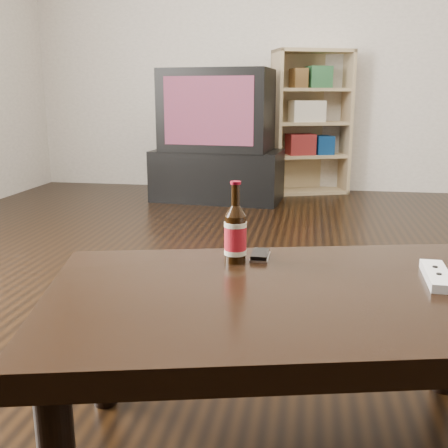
% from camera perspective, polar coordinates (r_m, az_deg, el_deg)
% --- Properties ---
extents(floor, '(5.00, 6.00, 0.01)m').
position_cam_1_polar(floor, '(2.12, 6.02, -10.34)').
color(floor, black).
rests_on(floor, ground).
extents(wall_back, '(5.00, 0.02, 2.70)m').
position_cam_1_polar(wall_back, '(4.96, 8.67, 19.35)').
color(wall_back, beige).
rests_on(wall_back, ground).
extents(tv_stand, '(1.09, 0.62, 0.42)m').
position_cam_1_polar(tv_stand, '(4.40, -0.70, 5.33)').
color(tv_stand, black).
rests_on(tv_stand, floor).
extents(tv, '(0.91, 0.62, 0.65)m').
position_cam_1_polar(tv, '(4.35, -0.73, 12.29)').
color(tv, black).
rests_on(tv, tv_stand).
extents(bookshelf, '(0.73, 0.51, 1.24)m').
position_cam_1_polar(bookshelf, '(4.78, 9.23, 11.09)').
color(bookshelf, tan).
rests_on(bookshelf, floor).
extents(coffee_table, '(1.28, 0.92, 0.43)m').
position_cam_1_polar(coffee_table, '(1.23, 8.36, -9.50)').
color(coffee_table, black).
rests_on(coffee_table, floor).
extents(beer_bottle, '(0.08, 0.08, 0.21)m').
position_cam_1_polar(beer_bottle, '(1.36, 1.25, -1.10)').
color(beer_bottle, black).
rests_on(beer_bottle, coffee_table).
extents(phone, '(0.05, 0.09, 0.02)m').
position_cam_1_polar(phone, '(1.42, 3.95, -3.41)').
color(phone, silver).
rests_on(phone, coffee_table).
extents(remote, '(0.06, 0.19, 0.02)m').
position_cam_1_polar(remote, '(1.34, 22.16, -5.24)').
color(remote, silver).
rests_on(remote, coffee_table).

